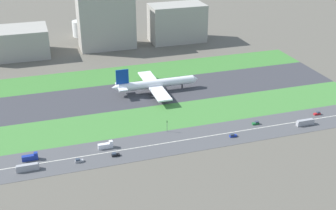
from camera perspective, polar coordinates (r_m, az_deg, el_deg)
name	(u,v)px	position (r m, az deg, el deg)	size (l,w,h in m)	color
ground_plane	(150,92)	(321.01, -2.33, 1.64)	(800.00, 800.00, 0.00)	#5B564C
runway	(150,92)	(320.99, -2.33, 1.65)	(280.00, 46.00, 0.10)	#38383D
grass_median_north	(136,73)	(357.75, -4.10, 4.16)	(280.00, 36.00, 0.10)	#3D7A33
grass_median_south	(167,117)	(285.38, -0.11, -1.50)	(280.00, 36.00, 0.10)	#427F38
highway	(184,140)	(258.70, 2.04, -4.55)	(280.00, 28.00, 0.10)	#4C4C4F
highway_centerline	(184,140)	(258.68, 2.04, -4.54)	(266.00, 0.50, 0.01)	silver
airliner	(154,84)	(319.39, -1.76, 2.74)	(65.00, 56.00, 19.70)	white
truck_0	(106,145)	(252.51, -8.00, -5.19)	(8.40, 2.50, 4.00)	silver
bus_1	(28,167)	(242.05, -17.63, -7.68)	(11.60, 2.50, 3.50)	#99999E
bus_0	(305,122)	(287.27, 17.25, -2.15)	(11.60, 2.50, 3.50)	#99999E
truck_1	(30,157)	(250.61, -17.30, -6.45)	(8.40, 2.50, 4.00)	navy
car_3	(317,113)	(303.52, 18.68, -1.03)	(4.40, 1.80, 2.00)	#B2191E
car_4	(115,155)	(244.86, -6.81, -6.37)	(4.40, 1.80, 2.00)	black
car_0	(79,161)	(242.79, -11.42, -7.03)	(4.40, 1.80, 2.00)	#99999E
car_2	(233,135)	(264.42, 8.35, -3.90)	(4.40, 1.80, 2.00)	navy
car_1	(256,123)	(280.89, 11.26, -2.30)	(4.40, 1.80, 2.00)	#19662D
traffic_light	(167,125)	(265.71, -0.12, -2.63)	(0.36, 0.50, 7.20)	#4C4C51
terminal_building	(16,42)	(414.68, -18.95, 7.64)	(54.50, 38.27, 24.81)	#9E998E
hangar_building	(106,22)	(416.68, -7.98, 10.60)	(50.63, 26.19, 49.22)	#9E998E
office_tower	(177,23)	(434.85, 1.17, 10.53)	(52.36, 29.36, 35.73)	#9E998E
fuel_tank_west	(81,29)	(461.60, -11.20, 9.64)	(16.26, 16.26, 15.51)	silver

